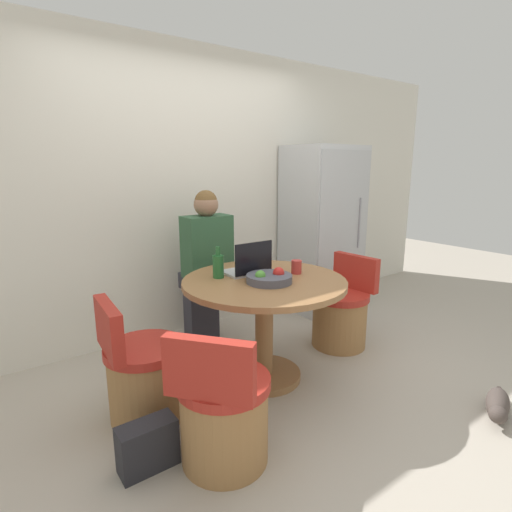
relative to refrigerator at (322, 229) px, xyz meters
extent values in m
plane|color=#B2A899|center=(-1.42, -1.09, -0.87)|extent=(12.00, 12.00, 0.00)
cube|color=silver|center=(-1.42, 0.36, 0.43)|extent=(7.00, 0.06, 2.60)
cube|color=silver|center=(0.00, 0.01, 0.00)|extent=(0.74, 0.61, 1.75)
cube|color=#AFB2B5|center=(0.00, -0.30, 0.00)|extent=(0.71, 0.01, 1.64)
cylinder|color=gray|center=(0.22, -0.32, 0.09)|extent=(0.02, 0.02, 0.52)
cylinder|color=olive|center=(-1.44, -0.86, -0.85)|extent=(0.55, 0.55, 0.05)
cylinder|color=olive|center=(-1.44, -0.86, -0.49)|extent=(0.13, 0.13, 0.68)
cylinder|color=olive|center=(-1.44, -0.86, -0.13)|extent=(1.16, 1.16, 0.04)
cylinder|color=#9E7042|center=(-2.31, -0.79, -0.66)|extent=(0.46, 0.46, 0.43)
cylinder|color=#AD281E|center=(-2.31, -0.79, -0.42)|extent=(0.49, 0.49, 0.06)
cube|color=#AD281E|center=(-2.51, -0.78, -0.24)|extent=(0.10, 0.45, 0.30)
cylinder|color=#9E7042|center=(-0.57, -0.80, -0.66)|extent=(0.46, 0.46, 0.43)
cylinder|color=#AD281E|center=(-0.57, -0.80, -0.42)|extent=(0.49, 0.49, 0.06)
cube|color=#AD281E|center=(-0.38, -0.79, -0.24)|extent=(0.10, 0.45, 0.30)
cylinder|color=#9E7042|center=(-2.12, -1.40, -0.66)|extent=(0.46, 0.46, 0.43)
cylinder|color=#AD281E|center=(-2.12, -1.40, -0.42)|extent=(0.49, 0.49, 0.06)
cube|color=#AD281E|center=(-2.28, -1.53, -0.24)|extent=(0.33, 0.39, 0.30)
cube|color=#2D2D38|center=(-1.47, 0.04, -0.63)|extent=(0.28, 0.16, 0.48)
cube|color=#2D2D38|center=(-1.47, -0.02, -0.32)|extent=(0.32, 0.36, 0.14)
cube|color=#2D5638|center=(-1.47, -0.10, 0.01)|extent=(0.40, 0.22, 0.52)
sphere|color=#936B51|center=(-1.47, -0.10, 0.36)|extent=(0.20, 0.20, 0.20)
sphere|color=brown|center=(-1.47, -0.10, 0.38)|extent=(0.19, 0.19, 0.19)
cube|color=#B7B7BC|center=(-1.45, -0.63, -0.10)|extent=(0.32, 0.23, 0.02)
cube|color=black|center=(-1.45, -0.75, 0.02)|extent=(0.32, 0.01, 0.23)
cylinder|color=#4C4C56|center=(-1.46, -0.94, -0.08)|extent=(0.31, 0.31, 0.05)
sphere|color=red|center=(-1.40, -0.96, -0.05)|extent=(0.08, 0.08, 0.08)
sphere|color=#4C9333|center=(-1.54, -0.93, -0.05)|extent=(0.07, 0.07, 0.07)
cylinder|color=#B2332D|center=(-1.16, -0.88, -0.06)|extent=(0.08, 0.08, 0.10)
cylinder|color=#23602D|center=(-1.68, -0.63, -0.03)|extent=(0.08, 0.08, 0.16)
cylinder|color=#23602D|center=(-1.68, -0.63, 0.09)|extent=(0.03, 0.03, 0.06)
ellipsoid|color=#473D38|center=(-0.52, -2.10, -0.80)|extent=(0.35, 0.25, 0.15)
sphere|color=#473D38|center=(-0.69, -2.17, -0.77)|extent=(0.10, 0.10, 0.10)
cylinder|color=#473D38|center=(-0.38, -2.04, -0.78)|extent=(0.14, 0.09, 0.11)
cube|color=#232328|center=(-2.48, -1.23, -0.74)|extent=(0.30, 0.14, 0.26)
camera|label=1|loc=(-3.09, -3.01, 0.68)|focal=28.00mm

